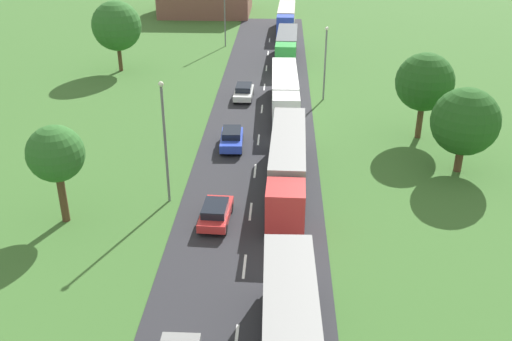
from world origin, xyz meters
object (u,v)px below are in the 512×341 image
object	(u,v)px
truck_fourth	(287,45)
car_fourth	(232,138)
car_fifth	(244,92)
tree_oak	(425,82)
tree_maple	(56,154)
truck_fifth	(286,18)
car_third	(216,212)
lamppost_second	(165,137)
lamppost_third	(325,60)
tree_birch	(465,122)
tree_pine	(117,26)
truck_third	(285,90)
lamppost_fourth	(225,10)
truck_second	(288,162)

from	to	relation	value
truck_fourth	car_fourth	distance (m)	28.06
car_fourth	car_fifth	world-z (taller)	car_fourth
truck_fourth	tree_oak	size ratio (longest dim) A/B	1.72
tree_oak	tree_maple	size ratio (longest dim) A/B	1.13
truck_fifth	car_third	world-z (taller)	truck_fifth
car_fourth	lamppost_second	xyz separation A→B (m)	(-3.63, -9.51, 4.00)
car_fourth	lamppost_third	bearing A→B (deg)	56.63
car_fifth	tree_maple	xyz separation A→B (m)	(-10.19, -25.24, 4.02)
car_third	tree_oak	xyz separation A→B (m)	(16.32, 15.47, 4.27)
truck_fourth	truck_fifth	bearing A→B (deg)	90.24
tree_birch	tree_maple	bearing A→B (deg)	-162.46
car_fourth	tree_pine	bearing A→B (deg)	124.36
truck_third	tree_oak	distance (m)	13.86
car_fifth	tree_oak	xyz separation A→B (m)	(16.14, -9.63, 4.25)
car_fifth	tree_birch	xyz separation A→B (m)	(17.85, -16.37, 3.30)
car_fifth	tree_pine	distance (m)	18.96
car_fourth	tree_birch	world-z (taller)	tree_birch
truck_third	lamppost_fourth	size ratio (longest dim) A/B	1.57
lamppost_third	tree_pine	bearing A→B (deg)	158.12
truck_fourth	lamppost_second	bearing A→B (deg)	-102.58
lamppost_second	lamppost_third	bearing A→B (deg)	61.58
lamppost_second	tree_pine	xyz separation A→B (m)	(-11.76, 32.02, 0.54)
tree_pine	lamppost_second	bearing A→B (deg)	-69.83
lamppost_second	car_fifth	bearing A→B (deg)	80.28
truck_second	tree_oak	bearing A→B (deg)	41.51
truck_fifth	lamppost_second	xyz separation A→B (m)	(-8.22, -53.94, 2.70)
truck_second	tree_maple	xyz separation A→B (m)	(-14.70, -5.32, 2.70)
lamppost_second	tree_oak	size ratio (longest dim) A/B	1.15
lamppost_fourth	car_third	bearing A→B (deg)	-85.34
car_fourth	truck_third	bearing A→B (deg)	65.09
truck_fourth	car_fourth	world-z (taller)	truck_fourth
truck_second	car_third	world-z (taller)	truck_second
car_third	tree_birch	world-z (taller)	tree_birch
truck_third	lamppost_second	bearing A→B (deg)	-112.94
tree_oak	tree_pine	distance (m)	37.18
truck_third	tree_maple	world-z (taller)	tree_maple
truck_third	tree_oak	size ratio (longest dim) A/B	1.86
car_fourth	tree_oak	xyz separation A→B (m)	(16.32, 3.10, 4.21)
truck_third	car_fourth	xyz separation A→B (m)	(-4.45, -9.58, -1.20)
tree_oak	tree_maple	distance (m)	30.61
truck_second	truck_fifth	world-z (taller)	truck_fifth
truck_fourth	lamppost_fourth	world-z (taller)	lamppost_fourth
car_fourth	truck_fifth	bearing A→B (deg)	84.11
truck_second	truck_third	bearing A→B (deg)	90.82
lamppost_second	tree_oak	world-z (taller)	lamppost_second
tree_birch	lamppost_third	bearing A→B (deg)	119.89
truck_third	lamppost_third	world-z (taller)	lamppost_third
truck_fourth	tree_maple	xyz separation A→B (m)	(-14.67, -40.16, 2.77)
truck_second	car_fourth	world-z (taller)	truck_second
truck_fourth	lamppost_second	xyz separation A→B (m)	(-8.29, -37.15, 2.79)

